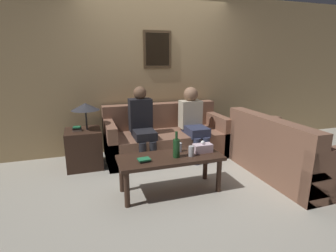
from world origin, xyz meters
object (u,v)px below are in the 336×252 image
(drinking_glass, at_px, (179,147))
(person_right, at_px, (193,120))
(couch_side, at_px, (285,155))
(person_left, at_px, (142,123))
(couch_main, at_px, (165,138))
(wine_bottle, at_px, (176,148))
(coffee_table, at_px, (170,161))

(drinking_glass, bearing_deg, person_right, 57.19)
(couch_side, xyz_separation_m, person_right, (-0.90, 1.04, 0.32))
(couch_side, xyz_separation_m, person_left, (-1.72, 1.09, 0.33))
(person_right, bearing_deg, drinking_glass, -122.81)
(couch_main, height_order, drinking_glass, couch_main)
(couch_main, distance_m, drinking_glass, 1.12)
(wine_bottle, bearing_deg, couch_main, 78.00)
(couch_side, height_order, person_right, person_right)
(coffee_table, relative_size, drinking_glass, 11.28)
(couch_main, bearing_deg, person_right, -26.70)
(drinking_glass, bearing_deg, coffee_table, -142.04)
(couch_main, bearing_deg, couch_side, -43.77)
(couch_side, bearing_deg, couch_main, 46.23)
(couch_side, height_order, drinking_glass, couch_side)
(drinking_glass, xyz_separation_m, person_right, (0.57, 0.88, 0.11))
(couch_side, bearing_deg, drinking_glass, 83.64)
(person_right, bearing_deg, couch_main, 153.30)
(drinking_glass, relative_size, person_left, 0.09)
(person_right, bearing_deg, wine_bottle, -122.37)
(wine_bottle, xyz_separation_m, drinking_glass, (0.10, 0.17, -0.06))
(coffee_table, xyz_separation_m, drinking_glass, (0.16, 0.12, 0.12))
(person_left, bearing_deg, couch_side, -32.36)
(couch_side, height_order, wine_bottle, couch_side)
(person_left, bearing_deg, wine_bottle, -82.20)
(wine_bottle, relative_size, drinking_glass, 2.84)
(couch_main, bearing_deg, person_left, -159.20)
(couch_main, xyz_separation_m, person_right, (0.40, -0.20, 0.32))
(couch_main, distance_m, person_right, 0.55)
(coffee_table, height_order, person_left, person_left)
(drinking_glass, bearing_deg, couch_main, 81.20)
(wine_bottle, bearing_deg, drinking_glass, 59.98)
(drinking_glass, height_order, person_left, person_left)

